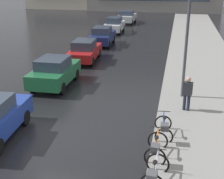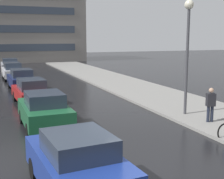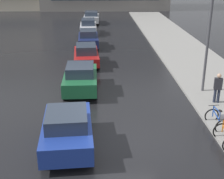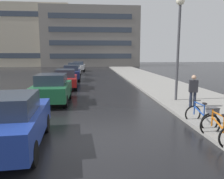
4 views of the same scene
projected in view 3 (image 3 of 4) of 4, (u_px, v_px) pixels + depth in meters
name	position (u px, v px, depth m)	size (l,w,h in m)	color
ground_plane	(130.00, 143.00, 12.76)	(140.00, 140.00, 0.00)	black
sidewalk_kerb	(201.00, 68.00, 22.27)	(4.80, 60.00, 0.14)	gray
bicycle_third	(219.00, 120.00, 13.67)	(0.78, 1.46, 0.97)	black
car_blue	(67.00, 129.00, 12.20)	(2.16, 4.00, 1.61)	navy
car_green	(81.00, 78.00, 17.88)	(1.91, 3.93, 1.64)	#1E6038
car_red	(86.00, 55.00, 22.92)	(1.99, 4.23, 1.54)	#AD1919
car_navy	(88.00, 39.00, 27.98)	(1.90, 4.17, 1.61)	navy
car_white	(88.00, 26.00, 33.79)	(1.83, 4.18, 1.64)	silver
car_silver	(92.00, 17.00, 40.12)	(1.97, 4.21, 1.57)	#B2B5BA
pedestrian	(218.00, 87.00, 16.04)	(0.45, 0.33, 1.72)	#1E2333
streetlamp	(210.00, 22.00, 16.51)	(0.45, 0.45, 5.77)	#424247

